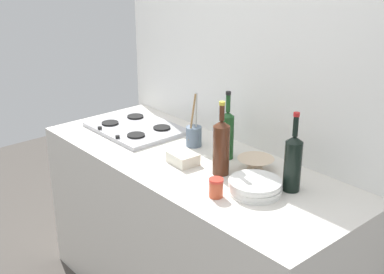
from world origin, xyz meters
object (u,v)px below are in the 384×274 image
at_px(stovetop_hob, 136,128).
at_px(plate_stack, 255,186).
at_px(wine_bottle_mid_left, 227,134).
at_px(mixing_bowl, 256,164).
at_px(wine_bottle_leftmost, 293,162).
at_px(butter_dish, 183,158).
at_px(condiment_jar_front, 216,188).
at_px(wine_bottle_mid_right, 221,146).
at_px(utensil_crock, 194,135).

relative_size(stovetop_hob, plate_stack, 2.20).
bearing_deg(wine_bottle_mid_left, mixing_bowl, -1.49).
height_order(plate_stack, wine_bottle_mid_left, wine_bottle_mid_left).
relative_size(plate_stack, wine_bottle_leftmost, 0.66).
bearing_deg(stovetop_hob, butter_dish, -9.94).
relative_size(wine_bottle_leftmost, mixing_bowl, 2.04).
bearing_deg(wine_bottle_leftmost, mixing_bowl, 172.95).
relative_size(plate_stack, condiment_jar_front, 2.82).
distance_m(wine_bottle_leftmost, wine_bottle_mid_right, 0.34).
height_order(plate_stack, wine_bottle_mid_right, wine_bottle_mid_right).
bearing_deg(plate_stack, wine_bottle_leftmost, 58.74).
relative_size(plate_stack, mixing_bowl, 1.35).
xyz_separation_m(wine_bottle_mid_left, mixing_bowl, (0.20, -0.01, -0.09)).
xyz_separation_m(plate_stack, mixing_bowl, (-0.15, 0.17, 0.01)).
xyz_separation_m(wine_bottle_leftmost, mixing_bowl, (-0.24, 0.03, -0.10)).
distance_m(plate_stack, condiment_jar_front, 0.18).
bearing_deg(utensil_crock, condiment_jar_front, -31.84).
distance_m(wine_bottle_mid_left, wine_bottle_mid_right, 0.19).
distance_m(mixing_bowl, butter_dish, 0.35).
bearing_deg(mixing_bowl, wine_bottle_mid_right, -120.46).
bearing_deg(plate_stack, stovetop_hob, 176.68).
xyz_separation_m(wine_bottle_leftmost, condiment_jar_front, (-0.17, -0.29, -0.09)).
bearing_deg(wine_bottle_mid_right, condiment_jar_front, -48.94).
xyz_separation_m(plate_stack, condiment_jar_front, (-0.08, -0.15, 0.01)).
xyz_separation_m(butter_dish, condiment_jar_front, (0.36, -0.12, 0.01)).
distance_m(butter_dish, utensil_crock, 0.24).
distance_m(plate_stack, wine_bottle_leftmost, 0.19).
xyz_separation_m(wine_bottle_mid_left, butter_dish, (-0.09, -0.21, -0.10)).
relative_size(stovetop_hob, utensil_crock, 1.81).
height_order(wine_bottle_mid_left, mixing_bowl, wine_bottle_mid_left).
relative_size(wine_bottle_mid_left, utensil_crock, 1.21).
height_order(stovetop_hob, plate_stack, plate_stack).
bearing_deg(plate_stack, wine_bottle_mid_right, 174.71).
bearing_deg(butter_dish, condiment_jar_front, -18.08).
xyz_separation_m(wine_bottle_mid_left, wine_bottle_mid_right, (0.11, -0.15, 0.01)).
xyz_separation_m(butter_dish, utensil_crock, (-0.14, 0.19, 0.03)).
relative_size(stovetop_hob, wine_bottle_mid_right, 1.47).
bearing_deg(plate_stack, butter_dish, -175.20).
bearing_deg(butter_dish, wine_bottle_leftmost, 18.48).
height_order(wine_bottle_leftmost, condiment_jar_front, wine_bottle_leftmost).
height_order(wine_bottle_mid_left, condiment_jar_front, wine_bottle_mid_left).
relative_size(wine_bottle_mid_left, wine_bottle_mid_right, 0.98).
distance_m(butter_dish, condiment_jar_front, 0.38).
distance_m(stovetop_hob, butter_dish, 0.54).
xyz_separation_m(plate_stack, wine_bottle_leftmost, (0.08, 0.14, 0.10)).
distance_m(wine_bottle_mid_right, utensil_crock, 0.37).
distance_m(stovetop_hob, condiment_jar_front, 0.92).
distance_m(wine_bottle_mid_left, butter_dish, 0.25).
bearing_deg(butter_dish, wine_bottle_mid_left, 66.44).
bearing_deg(utensil_crock, wine_bottle_mid_right, -21.04).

